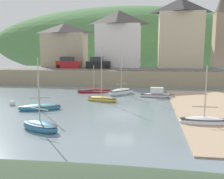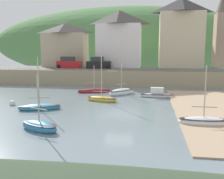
{
  "view_description": "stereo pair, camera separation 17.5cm",
  "coord_description": "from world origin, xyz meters",
  "px_view_note": "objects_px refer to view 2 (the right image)",
  "views": [
    {
      "loc": [
        2.47,
        -22.5,
        5.77
      ],
      "look_at": [
        -1.46,
        5.66,
        1.24
      ],
      "focal_mm": 41.58,
      "sensor_mm": 36.0,
      "label": 1
    },
    {
      "loc": [
        2.65,
        -22.48,
        5.77
      ],
      "look_at": [
        -1.46,
        5.66,
        1.24
      ],
      "focal_mm": 41.58,
      "sensor_mm": 36.0,
      "label": 2
    }
  ],
  "objects_px": {
    "church_with_spire": "(223,25)",
    "sailboat_tall_mast": "(203,121)",
    "waterfront_building_centre": "(119,38)",
    "rowboat_small_beached": "(157,95)",
    "sailboat_blue_trim": "(102,99)",
    "parked_car_by_wall": "(99,64)",
    "fishing_boat_green": "(121,92)",
    "parked_car_near_slipway": "(69,63)",
    "waterfront_building_right": "(181,33)",
    "sailboat_far_left": "(94,91)",
    "mooring_buoy": "(12,103)",
    "dinghy_open_wooden": "(39,126)",
    "sailboat_white_hull": "(40,107)",
    "waterfront_building_left": "(65,45)"
  },
  "relations": [
    {
      "from": "rowboat_small_beached",
      "to": "sailboat_blue_trim",
      "type": "bearing_deg",
      "value": -152.85
    },
    {
      "from": "waterfront_building_centre",
      "to": "parked_car_near_slipway",
      "type": "relative_size",
      "value": 2.42
    },
    {
      "from": "rowboat_small_beached",
      "to": "parked_car_near_slipway",
      "type": "relative_size",
      "value": 1.03
    },
    {
      "from": "waterfront_building_centre",
      "to": "parked_car_by_wall",
      "type": "relative_size",
      "value": 2.4
    },
    {
      "from": "sailboat_far_left",
      "to": "rowboat_small_beached",
      "type": "bearing_deg",
      "value": -32.11
    },
    {
      "from": "waterfront_building_right",
      "to": "sailboat_tall_mast",
      "type": "height_order",
      "value": "waterfront_building_right"
    },
    {
      "from": "sailboat_tall_mast",
      "to": "sailboat_far_left",
      "type": "bearing_deg",
      "value": 130.29
    },
    {
      "from": "mooring_buoy",
      "to": "sailboat_blue_trim",
      "type": "bearing_deg",
      "value": 20.72
    },
    {
      "from": "waterfront_building_centre",
      "to": "church_with_spire",
      "type": "distance_m",
      "value": 19.46
    },
    {
      "from": "waterfront_building_right",
      "to": "sailboat_white_hull",
      "type": "distance_m",
      "value": 30.46
    },
    {
      "from": "sailboat_far_left",
      "to": "mooring_buoy",
      "type": "relative_size",
      "value": 7.41
    },
    {
      "from": "fishing_boat_green",
      "to": "sailboat_far_left",
      "type": "height_order",
      "value": "fishing_boat_green"
    },
    {
      "from": "church_with_spire",
      "to": "rowboat_small_beached",
      "type": "height_order",
      "value": "church_with_spire"
    },
    {
      "from": "parked_car_near_slipway",
      "to": "parked_car_by_wall",
      "type": "bearing_deg",
      "value": 2.91
    },
    {
      "from": "church_with_spire",
      "to": "sailboat_far_left",
      "type": "bearing_deg",
      "value": -137.53
    },
    {
      "from": "waterfront_building_centre",
      "to": "sailboat_tall_mast",
      "type": "bearing_deg",
      "value": -70.67
    },
    {
      "from": "dinghy_open_wooden",
      "to": "parked_car_near_slipway",
      "type": "bearing_deg",
      "value": 127.84
    },
    {
      "from": "church_with_spire",
      "to": "waterfront_building_left",
      "type": "bearing_deg",
      "value": -172.17
    },
    {
      "from": "rowboat_small_beached",
      "to": "fishing_boat_green",
      "type": "distance_m",
      "value": 4.58
    },
    {
      "from": "sailboat_blue_trim",
      "to": "parked_car_by_wall",
      "type": "xyz_separation_m",
      "value": [
        -3.43,
        15.63,
        2.94
      ]
    },
    {
      "from": "sailboat_far_left",
      "to": "sailboat_blue_trim",
      "type": "bearing_deg",
      "value": -86.89
    },
    {
      "from": "parked_car_by_wall",
      "to": "waterfront_building_right",
      "type": "bearing_deg",
      "value": 13.86
    },
    {
      "from": "parked_car_by_wall",
      "to": "dinghy_open_wooden",
      "type": "bearing_deg",
      "value": -92.11
    },
    {
      "from": "waterfront_building_centre",
      "to": "sailboat_blue_trim",
      "type": "relative_size",
      "value": 1.64
    },
    {
      "from": "waterfront_building_left",
      "to": "waterfront_building_right",
      "type": "height_order",
      "value": "waterfront_building_right"
    },
    {
      "from": "sailboat_far_left",
      "to": "dinghy_open_wooden",
      "type": "bearing_deg",
      "value": -108.96
    },
    {
      "from": "parked_car_by_wall",
      "to": "fishing_boat_green",
      "type": "bearing_deg",
      "value": -69.31
    },
    {
      "from": "sailboat_tall_mast",
      "to": "sailboat_far_left",
      "type": "xyz_separation_m",
      "value": [
        -11.32,
        13.07,
        -0.04
      ]
    },
    {
      "from": "sailboat_tall_mast",
      "to": "waterfront_building_centre",
      "type": "bearing_deg",
      "value": 108.73
    },
    {
      "from": "fishing_boat_green",
      "to": "parked_car_near_slipway",
      "type": "height_order",
      "value": "fishing_boat_green"
    },
    {
      "from": "sailboat_blue_trim",
      "to": "parked_car_near_slipway",
      "type": "distance_m",
      "value": 18.08
    },
    {
      "from": "waterfront_building_left",
      "to": "waterfront_building_right",
      "type": "relative_size",
      "value": 0.68
    },
    {
      "from": "sailboat_white_hull",
      "to": "parked_car_near_slipway",
      "type": "bearing_deg",
      "value": 79.79
    },
    {
      "from": "waterfront_building_right",
      "to": "fishing_boat_green",
      "type": "distance_m",
      "value": 19.65
    },
    {
      "from": "sailboat_blue_trim",
      "to": "sailboat_far_left",
      "type": "xyz_separation_m",
      "value": [
        -2.0,
        5.42,
        -0.04
      ]
    },
    {
      "from": "rowboat_small_beached",
      "to": "parked_car_by_wall",
      "type": "bearing_deg",
      "value": 126.65
    },
    {
      "from": "waterfront_building_right",
      "to": "parked_car_near_slipway",
      "type": "bearing_deg",
      "value": -166.7
    },
    {
      "from": "waterfront_building_centre",
      "to": "parked_car_by_wall",
      "type": "height_order",
      "value": "waterfront_building_centre"
    },
    {
      "from": "church_with_spire",
      "to": "sailboat_tall_mast",
      "type": "relative_size",
      "value": 3.14
    },
    {
      "from": "church_with_spire",
      "to": "parked_car_by_wall",
      "type": "bearing_deg",
      "value": -158.77
    },
    {
      "from": "sailboat_tall_mast",
      "to": "mooring_buoy",
      "type": "bearing_deg",
      "value": 165.79
    },
    {
      "from": "rowboat_small_beached",
      "to": "sailboat_blue_trim",
      "type": "xyz_separation_m",
      "value": [
        -6.1,
        -3.26,
        -0.05
      ]
    },
    {
      "from": "waterfront_building_centre",
      "to": "rowboat_small_beached",
      "type": "height_order",
      "value": "waterfront_building_centre"
    },
    {
      "from": "parked_car_by_wall",
      "to": "mooring_buoy",
      "type": "distance_m",
      "value": 19.87
    },
    {
      "from": "rowboat_small_beached",
      "to": "mooring_buoy",
      "type": "relative_size",
      "value": 7.02
    },
    {
      "from": "waterfront_building_left",
      "to": "waterfront_building_centre",
      "type": "xyz_separation_m",
      "value": [
        10.22,
        0.0,
        1.09
      ]
    },
    {
      "from": "mooring_buoy",
      "to": "fishing_boat_green",
      "type": "bearing_deg",
      "value": 36.96
    },
    {
      "from": "sailboat_far_left",
      "to": "parked_car_near_slipway",
      "type": "relative_size",
      "value": 1.09
    },
    {
      "from": "dinghy_open_wooden",
      "to": "sailboat_white_hull",
      "type": "xyz_separation_m",
      "value": [
        -2.61,
        5.97,
        -0.04
      ]
    },
    {
      "from": "waterfront_building_right",
      "to": "dinghy_open_wooden",
      "type": "height_order",
      "value": "waterfront_building_right"
    }
  ]
}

